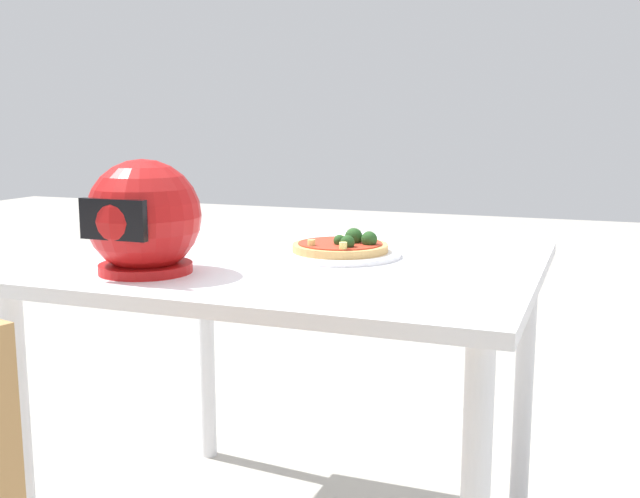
% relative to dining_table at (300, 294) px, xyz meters
% --- Properties ---
extents(dining_table, '(1.09, 0.93, 0.75)m').
position_rel_dining_table_xyz_m(dining_table, '(0.00, 0.00, 0.00)').
color(dining_table, white).
rests_on(dining_table, ground).
extents(pizza_plate, '(0.29, 0.29, 0.01)m').
position_rel_dining_table_xyz_m(pizza_plate, '(-0.08, -0.06, 0.09)').
color(pizza_plate, white).
rests_on(pizza_plate, dining_table).
extents(pizza, '(0.23, 0.23, 0.06)m').
position_rel_dining_table_xyz_m(pizza, '(-0.09, -0.06, 0.11)').
color(pizza, tan).
rests_on(pizza, pizza_plate).
extents(motorcycle_helmet, '(0.24, 0.24, 0.24)m').
position_rel_dining_table_xyz_m(motorcycle_helmet, '(0.24, 0.27, 0.20)').
color(motorcycle_helmet, '#B21414').
rests_on(motorcycle_helmet, dining_table).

